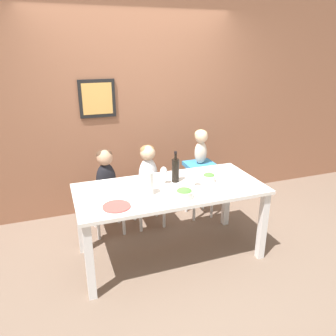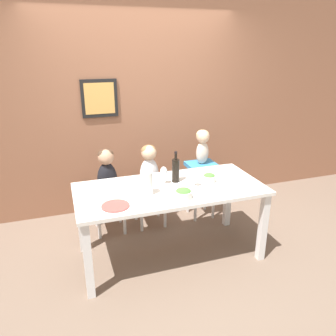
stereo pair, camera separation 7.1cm
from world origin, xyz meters
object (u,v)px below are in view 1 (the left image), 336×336
at_px(dinner_plate_front_left, 117,206).
at_px(dinner_plate_back_left, 114,184).
at_px(chair_right_highchair, 200,175).
at_px(wine_glass_far, 164,172).
at_px(person_child_left, 106,171).
at_px(chair_far_left, 108,202).
at_px(wine_glass_near, 194,174).
at_px(person_child_center, 148,166).
at_px(wine_bottle, 175,170).
at_px(chair_far_center, 149,196).
at_px(salad_bowl_large, 184,193).
at_px(paper_towel_roll, 147,183).
at_px(person_baby_right, 201,143).
at_px(salad_bowl_small, 209,177).

xyz_separation_m(dinner_plate_front_left, dinner_plate_back_left, (0.08, 0.48, 0.00)).
relative_size(chair_right_highchair, wine_glass_far, 3.86).
bearing_deg(person_child_left, dinner_plate_back_left, -88.45).
distance_m(chair_far_left, wine_glass_near, 1.18).
xyz_separation_m(person_child_left, wine_glass_far, (0.48, -0.59, 0.15)).
relative_size(chair_right_highchair, dinner_plate_back_left, 2.93).
distance_m(chair_right_highchair, person_child_center, 0.70).
xyz_separation_m(wine_bottle, wine_glass_near, (0.13, -0.18, 0.00)).
bearing_deg(wine_glass_far, chair_far_center, 88.87).
distance_m(chair_far_center, salad_bowl_large, 1.05).
bearing_deg(chair_right_highchair, dinner_plate_front_left, -143.02).
bearing_deg(dinner_plate_front_left, chair_far_center, 58.95).
height_order(person_child_center, dinner_plate_front_left, person_child_center).
distance_m(paper_towel_roll, dinner_plate_back_left, 0.43).
distance_m(chair_right_highchair, dinner_plate_front_left, 1.56).
distance_m(chair_far_left, chair_far_center, 0.49).
xyz_separation_m(paper_towel_roll, wine_glass_far, (0.22, 0.19, 0.02)).
bearing_deg(person_child_center, person_baby_right, 0.05).
bearing_deg(dinner_plate_front_left, chair_right_highchair, 36.98).
height_order(salad_bowl_small, dinner_plate_front_left, salad_bowl_small).
relative_size(chair_far_left, person_baby_right, 1.05).
height_order(chair_far_left, salad_bowl_large, salad_bowl_large).
relative_size(wine_glass_far, dinner_plate_back_left, 0.76).
bearing_deg(person_child_left, dinner_plate_front_left, -93.98).
distance_m(chair_far_left, chair_right_highchair, 1.18).
bearing_deg(paper_towel_roll, dinner_plate_front_left, -154.93).
bearing_deg(dinner_plate_back_left, person_child_center, 42.76).
relative_size(person_child_center, wine_glass_far, 3.06).
height_order(person_child_left, person_baby_right, person_baby_right).
distance_m(person_child_left, wine_glass_near, 1.07).
bearing_deg(wine_bottle, chair_far_left, 137.13).
relative_size(chair_far_left, wine_glass_far, 2.43).
height_order(chair_right_highchair, dinner_plate_front_left, dinner_plate_front_left).
bearing_deg(salad_bowl_small, dinner_plate_front_left, -166.22).
bearing_deg(chair_far_left, salad_bowl_large, -59.72).
height_order(person_baby_right, paper_towel_roll, person_baby_right).
bearing_deg(wine_glass_far, person_child_left, 129.21).
bearing_deg(chair_far_center, dinner_plate_front_left, -121.05).
bearing_deg(person_child_center, wine_glass_near, -71.38).
distance_m(wine_bottle, paper_towel_roll, 0.41).
distance_m(chair_far_center, dinner_plate_front_left, 1.15).
bearing_deg(dinner_plate_front_left, paper_towel_roll, 25.07).
relative_size(person_baby_right, dinner_plate_back_left, 1.75).
bearing_deg(dinner_plate_back_left, wine_glass_near, -22.41).
relative_size(person_child_left, wine_bottle, 1.74).
bearing_deg(chair_right_highchair, person_baby_right, 90.00).
distance_m(wine_bottle, wine_glass_far, 0.13).
xyz_separation_m(paper_towel_roll, salad_bowl_large, (0.30, -0.17, -0.07)).
distance_m(salad_bowl_small, dinner_plate_front_left, 1.03).
xyz_separation_m(wine_glass_far, dinner_plate_front_left, (-0.55, -0.34, -0.12)).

